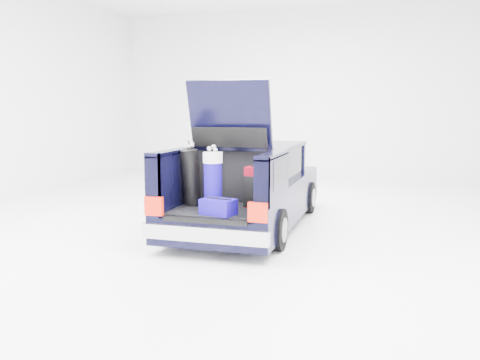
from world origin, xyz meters
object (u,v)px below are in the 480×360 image
(black_golf_bag, at_px, (191,177))
(blue_duffel, at_px, (218,207))
(blue_golf_bag, at_px, (213,181))
(car, at_px, (250,188))
(red_suitcase, at_px, (259,187))

(black_golf_bag, xyz_separation_m, blue_duffel, (0.61, -0.53, -0.32))
(blue_duffel, bearing_deg, black_golf_bag, 152.91)
(black_golf_bag, relative_size, blue_golf_bag, 1.01)
(blue_golf_bag, bearing_deg, car, 102.10)
(red_suitcase, height_order, black_golf_bag, black_golf_bag)
(car, height_order, blue_golf_bag, car)
(car, bearing_deg, black_golf_bag, -108.68)
(red_suitcase, bearing_deg, car, 115.71)
(car, distance_m, black_golf_bag, 1.60)
(car, xyz_separation_m, black_golf_bag, (-0.50, -1.48, 0.36))
(red_suitcase, relative_size, black_golf_bag, 0.66)
(car, xyz_separation_m, blue_duffel, (0.11, -2.01, 0.04))
(car, height_order, blue_duffel, car)
(red_suitcase, distance_m, blue_duffel, 0.81)
(black_golf_bag, distance_m, blue_duffel, 0.87)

